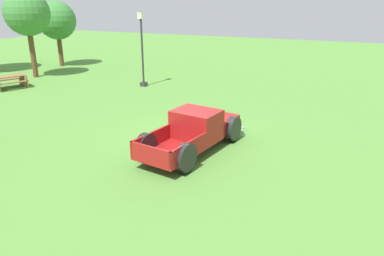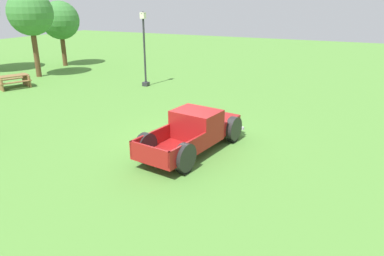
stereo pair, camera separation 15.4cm
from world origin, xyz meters
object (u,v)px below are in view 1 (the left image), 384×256
picnic_table (10,80)px  oak_tree_center (27,14)px  lamp_post_near (142,48)px  pickup_truck_foreground (197,130)px  oak_tree_west (57,21)px

picnic_table → oak_tree_center: 5.18m
picnic_table → oak_tree_center: oak_tree_center is taller
lamp_post_near → oak_tree_center: 8.77m
lamp_post_near → oak_tree_center: size_ratio=0.78×
pickup_truck_foreground → oak_tree_west: size_ratio=0.98×
pickup_truck_foreground → oak_tree_center: 17.67m
lamp_post_near → picnic_table: size_ratio=2.05×
lamp_post_near → oak_tree_center: oak_tree_center is taller
picnic_table → oak_tree_center: (3.23, 1.31, 3.83)m
pickup_truck_foreground → oak_tree_center: bearing=65.5°
picnic_table → oak_tree_west: bearing=21.2°
pickup_truck_foreground → lamp_post_near: bearing=42.4°
picnic_table → oak_tree_west: size_ratio=0.43×
lamp_post_near → picnic_table: 8.45m
oak_tree_center → lamp_post_near: bearing=-85.0°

